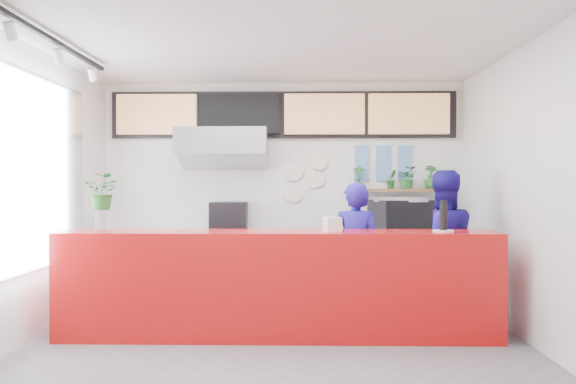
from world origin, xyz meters
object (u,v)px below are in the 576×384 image
at_px(espresso_machine, 401,217).
at_px(staff_center, 355,253).
at_px(staff_right, 442,247).
at_px(pepper_mill, 443,215).
at_px(panini_oven, 229,218).
at_px(service_counter, 278,284).

bearing_deg(espresso_machine, staff_center, -141.22).
bearing_deg(staff_right, pepper_mill, 70.43).
distance_m(panini_oven, pepper_mill, 3.04).
bearing_deg(staff_right, staff_center, -4.26).
bearing_deg(staff_center, espresso_machine, -110.76).
xyz_separation_m(staff_center, pepper_mill, (0.83, -0.60, 0.46)).
distance_m(service_counter, staff_center, 1.06).
height_order(service_counter, espresso_machine, espresso_machine).
bearing_deg(panini_oven, service_counter, -70.27).
relative_size(service_counter, staff_center, 2.80).
bearing_deg(service_counter, espresso_machine, 48.53).
bearing_deg(panini_oven, pepper_mill, -39.37).
relative_size(service_counter, staff_right, 2.58).
height_order(staff_center, staff_right, staff_right).
distance_m(espresso_machine, pepper_mill, 1.84).
distance_m(staff_center, staff_right, 0.99).
height_order(espresso_machine, staff_right, staff_right).
xyz_separation_m(staff_right, pepper_mill, (-0.15, -0.63, 0.40)).
bearing_deg(staff_right, espresso_machine, -84.58).
distance_m(service_counter, pepper_mill, 1.84).
relative_size(staff_center, pepper_mill, 5.27).
height_order(service_counter, staff_right, staff_right).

